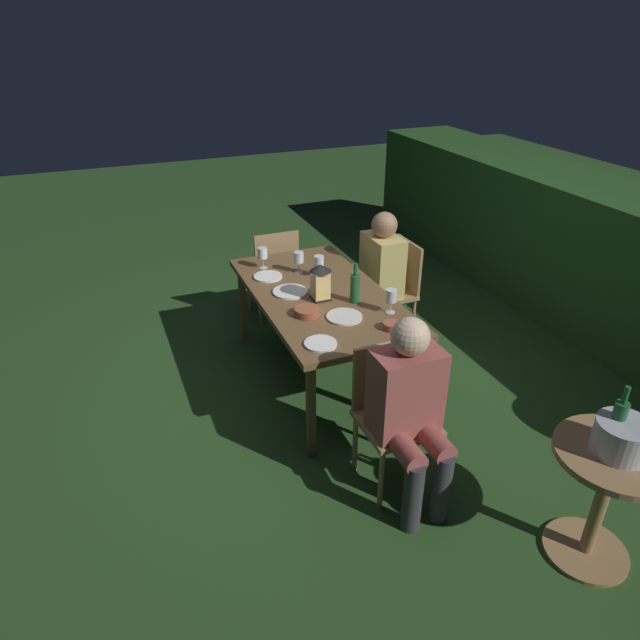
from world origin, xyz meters
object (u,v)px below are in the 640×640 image
object	(u,v)px
person_in_rust	(411,407)
wine_glass_a	(391,297)
chair_head_near	(274,270)
plate_c	(321,344)
plate_d	(290,292)
chair_head_far	(392,409)
plate_a	(344,317)
wine_glass_c	(299,258)
bowl_bread	(307,312)
dining_table	(320,300)
ice_bucket	(622,435)
green_bottle_on_table	(355,288)
wine_glass_d	(263,254)
bowl_olives	(391,326)
wine_glass_b	(319,262)
chair_side_right_a	(395,286)
lantern_centerpiece	(320,280)
plate_b	(268,277)
person_in_mustard	(375,273)
side_table	(606,487)

from	to	relation	value
person_in_rust	wine_glass_a	bearing A→B (deg)	158.90
chair_head_near	plate_c	size ratio (longest dim) A/B	4.31
plate_d	chair_head_far	bearing A→B (deg)	9.44
person_in_rust	plate_a	size ratio (longest dim) A/B	4.79
wine_glass_c	bowl_bread	xyz separation A→B (m)	(0.69, -0.20, -0.09)
dining_table	ice_bucket	bearing A→B (deg)	18.63
person_in_rust	green_bottle_on_table	distance (m)	1.11
plate_c	wine_glass_d	bearing A→B (deg)	178.67
green_bottle_on_table	ice_bucket	world-z (taller)	ice_bucket
bowl_olives	bowl_bread	bearing A→B (deg)	-131.38
plate_c	bowl_bread	size ratio (longest dim) A/B	1.19
wine_glass_c	plate_c	size ratio (longest dim) A/B	0.84
chair_head_near	wine_glass_a	distance (m)	1.65
chair_head_far	wine_glass_d	distance (m)	1.76
wine_glass_b	ice_bucket	distance (m)	2.38
chair_side_right_a	bowl_bread	bearing A→B (deg)	-57.45
bowl_olives	person_in_rust	bearing A→B (deg)	-19.09
wine_glass_a	wine_glass_c	distance (m)	0.93
chair_head_near	chair_side_right_a	bearing A→B (deg)	49.57
chair_side_right_a	wine_glass_b	xyz separation A→B (m)	(0.12, -0.74, 0.38)
lantern_centerpiece	wine_glass_c	distance (m)	0.50
plate_b	green_bottle_on_table	bearing A→B (deg)	34.68
wine_glass_c	wine_glass_a	bearing A→B (deg)	21.16
person_in_rust	wine_glass_a	world-z (taller)	person_in_rust
person_in_mustard	wine_glass_c	world-z (taller)	person_in_mustard
dining_table	person_in_mustard	distance (m)	0.76
wine_glass_b	plate_c	xyz separation A→B (m)	(0.95, -0.37, -0.11)
ice_bucket	chair_side_right_a	bearing A→B (deg)	176.26
chair_head_far	bowl_bread	bearing A→B (deg)	-165.56
lantern_centerpiece	wine_glass_a	bearing A→B (deg)	44.49
chair_head_far	side_table	bearing A→B (deg)	36.35
lantern_centerpiece	wine_glass_a	distance (m)	0.51
chair_side_right_a	plate_a	xyz separation A→B (m)	(0.80, -0.84, 0.27)
dining_table	ice_bucket	world-z (taller)	ice_bucket
chair_side_right_a	wine_glass_d	world-z (taller)	wine_glass_d
chair_head_far	plate_c	distance (m)	0.58
chair_head_far	ice_bucket	world-z (taller)	ice_bucket
plate_d	wine_glass_d	bearing A→B (deg)	-174.80
chair_head_near	chair_head_far	world-z (taller)	same
lantern_centerpiece	dining_table	bearing A→B (deg)	159.11
plate_a	chair_side_right_a	bearing A→B (deg)	133.63
dining_table	wine_glass_b	world-z (taller)	wine_glass_b
dining_table	plate_c	size ratio (longest dim) A/B	8.50
plate_d	chair_head_near	bearing A→B (deg)	169.03
plate_a	side_table	size ratio (longest dim) A/B	0.35
chair_head_near	plate_b	distance (m)	0.80
plate_c	lantern_centerpiece	bearing A→B (deg)	157.78
side_table	bowl_olives	bearing A→B (deg)	-161.20
chair_head_near	person_in_rust	bearing A→B (deg)	0.00
wine_glass_a	plate_a	world-z (taller)	wine_glass_a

